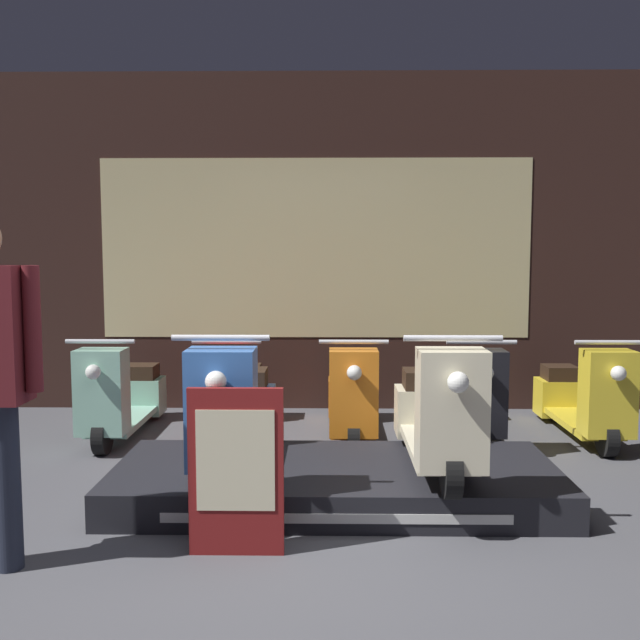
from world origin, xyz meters
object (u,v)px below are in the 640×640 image
Objects in this scene: price_sign_board at (236,471)px; scooter_backrow_4 at (583,399)px; scooter_backrow_2 at (351,398)px; scooter_backrow_1 at (236,398)px; scooter_backrow_3 at (467,399)px; scooter_display_right at (437,415)px; scooter_display_left at (235,415)px; scooter_backrow_0 at (122,398)px.

scooter_backrow_4 is at bearing 41.93° from price_sign_board.
scooter_backrow_1 is at bearing 180.00° from scooter_backrow_2.
scooter_backrow_3 is at bearing 55.08° from price_sign_board.
scooter_display_right is 1.00× the size of scooter_backrow_3.
scooter_backrow_1 and scooter_backrow_4 have the same top height.
scooter_display_left is 2.29m from scooter_backrow_3.
scooter_backrow_1 is at bearing 97.25° from scooter_display_left.
scooter_display_right is at bearing 33.97° from price_sign_board.
price_sign_board is at bearing -138.07° from scooter_backrow_4.
scooter_backrow_1 and scooter_backrow_2 have the same top height.
scooter_backrow_2 and scooter_backrow_4 have the same top height.
scooter_backrow_2 is 1.78× the size of price_sign_board.
scooter_display_left is 1.71m from scooter_backrow_2.
scooter_backrow_0 is at bearing 180.00° from scooter_backrow_2.
scooter_display_right is 1.61m from scooter_backrow_2.
scooter_backrow_0 is 2.83m from scooter_backrow_3.
scooter_backrow_0 is (-2.36, 1.52, -0.21)m from scooter_display_right.
scooter_display_left is at bearing -82.75° from scooter_backrow_1.
scooter_display_right is 1.00× the size of scooter_backrow_4.
scooter_display_right is 2.09m from scooter_backrow_1.
scooter_display_left is at bearing -138.03° from scooter_backrow_3.
scooter_backrow_2 is 2.36m from price_sign_board.
scooter_display_right is 1.61m from scooter_backrow_3.
scooter_display_left reaches higher than scooter_backrow_4.
scooter_backrow_2 is at bearing 63.79° from scooter_display_left.
scooter_backrow_4 is (1.42, 1.52, -0.21)m from scooter_display_right.
scooter_backrow_0 is at bearing 180.00° from scooter_backrow_3.
scooter_backrow_3 is 1.78× the size of price_sign_board.
scooter_backrow_2 reaches higher than price_sign_board.
scooter_backrow_3 is at bearing 41.97° from scooter_display_left.
scooter_backrow_0 and scooter_backrow_4 have the same top height.
scooter_display_right is 1.00× the size of scooter_backrow_0.
scooter_backrow_2 is 1.89m from scooter_backrow_4.
scooter_display_right is at bearing -47.15° from scooter_backrow_1.
price_sign_board is (-2.53, -2.27, 0.10)m from scooter_backrow_4.
scooter_backrow_0 is 1.89m from scooter_backrow_2.
scooter_display_left is 1.00× the size of scooter_backrow_4.
scooter_display_right is 1.78× the size of price_sign_board.
scooter_backrow_1 is 1.78× the size of price_sign_board.
scooter_backrow_0 is at bearing 180.00° from scooter_backrow_4.
scooter_display_right is at bearing -107.29° from scooter_backrow_3.
price_sign_board is at bearing -105.80° from scooter_backrow_2.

